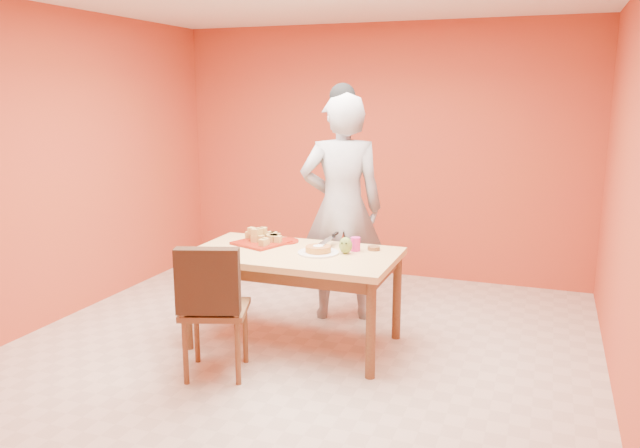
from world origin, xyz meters
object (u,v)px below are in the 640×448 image
(person, at_px, (342,208))
(pastry_platter, at_px, (261,243))
(egg_ornament, at_px, (346,245))
(checker_tin, at_px, (374,248))
(sponge_cake, at_px, (318,249))
(magenta_glass, at_px, (356,244))
(dining_table, at_px, (294,264))
(dining_chair, at_px, (214,307))
(red_dinner_plate, at_px, (285,241))

(person, xyz_separation_m, pastry_platter, (-0.50, -0.58, -0.22))
(egg_ornament, xyz_separation_m, checker_tin, (0.17, 0.18, -0.05))
(sponge_cake, height_order, egg_ornament, egg_ornament)
(pastry_platter, relative_size, checker_tin, 3.70)
(magenta_glass, relative_size, checker_tin, 1.10)
(dining_table, bearing_deg, checker_tin, 25.58)
(person, height_order, sponge_cake, person)
(pastry_platter, bearing_deg, dining_chair, -87.56)
(pastry_platter, distance_m, magenta_glass, 0.80)
(dining_chair, bearing_deg, pastry_platter, 73.46)
(red_dinner_plate, distance_m, egg_ornament, 0.63)
(dining_chair, relative_size, checker_tin, 9.89)
(person, xyz_separation_m, magenta_glass, (0.29, -0.53, -0.18))
(pastry_platter, relative_size, magenta_glass, 3.36)
(red_dinner_plate, relative_size, magenta_glass, 2.11)
(sponge_cake, relative_size, checker_tin, 1.99)
(person, xyz_separation_m, checker_tin, (0.42, -0.45, -0.21))
(red_dinner_plate, xyz_separation_m, egg_ornament, (0.59, -0.19, 0.06))
(dining_table, relative_size, red_dinner_plate, 6.96)
(person, relative_size, sponge_cake, 10.04)
(pastry_platter, bearing_deg, dining_table, -22.54)
(pastry_platter, xyz_separation_m, sponge_cake, (0.55, -0.13, 0.02))
(egg_ornament, height_order, magenta_glass, egg_ornament)
(dining_chair, xyz_separation_m, egg_ornament, (0.71, 0.80, 0.32))
(magenta_glass, height_order, checker_tin, magenta_glass)
(sponge_cake, xyz_separation_m, magenta_glass, (0.25, 0.18, 0.02))
(dining_table, xyz_separation_m, sponge_cake, (0.20, 0.02, 0.13))
(dining_chair, height_order, egg_ornament, dining_chair)
(dining_table, xyz_separation_m, red_dinner_plate, (-0.20, 0.28, 0.10))
(egg_ornament, height_order, checker_tin, egg_ornament)
(sponge_cake, relative_size, magenta_glass, 1.81)
(egg_ornament, distance_m, magenta_glass, 0.12)
(checker_tin, bearing_deg, sponge_cake, -145.79)
(dining_table, height_order, red_dinner_plate, red_dinner_plate)
(red_dinner_plate, height_order, egg_ornament, egg_ornament)
(person, height_order, checker_tin, person)
(dining_chair, relative_size, pastry_platter, 2.67)
(person, height_order, egg_ornament, person)
(sponge_cake, height_order, magenta_glass, magenta_glass)
(dining_chair, distance_m, checker_tin, 1.35)
(red_dinner_plate, bearing_deg, egg_ornament, -18.01)
(person, height_order, red_dinner_plate, person)
(dining_chair, xyz_separation_m, person, (0.47, 1.44, 0.48))
(egg_ornament, xyz_separation_m, magenta_glass, (0.05, 0.11, -0.01))
(dining_chair, distance_m, egg_ornament, 1.12)
(dining_table, bearing_deg, magenta_glass, 24.04)
(pastry_platter, height_order, egg_ornament, egg_ornament)
(sponge_cake, bearing_deg, egg_ornament, 19.46)
(pastry_platter, bearing_deg, sponge_cake, -13.04)
(person, relative_size, magenta_glass, 18.19)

